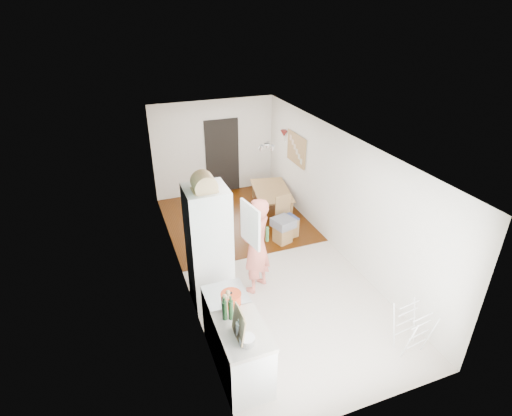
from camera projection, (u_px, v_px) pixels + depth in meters
room_shell at (264, 206)px, 7.46m from camera, size 3.20×7.00×2.50m
floor at (263, 261)px, 8.04m from camera, size 3.20×7.00×0.01m
wood_floor_overlay at (235, 219)px, 9.58m from camera, size 3.20×3.30×0.01m
sage_wall_panel at (206, 251)px, 5.03m from camera, size 0.02×3.00×1.30m
tile_splashback at (220, 322)px, 4.90m from camera, size 0.02×1.90×0.50m
doorway_recess at (222, 157)px, 10.53m from camera, size 0.90×0.04×2.00m
base_cabinet at (243, 357)px, 5.32m from camera, size 0.60×0.90×0.86m
worktop at (243, 332)px, 5.11m from camera, size 0.62×0.92×0.06m
range_cooker at (227, 319)px, 5.94m from camera, size 0.60×0.60×0.88m
cooker_top at (226, 295)px, 5.73m from camera, size 0.60×0.60×0.04m
fridge_housing at (209, 248)px, 6.50m from camera, size 0.66×0.66×2.15m
fridge_door at (250, 225)px, 6.22m from camera, size 0.14×0.56×0.70m
fridge_interior at (226, 219)px, 6.38m from camera, size 0.02×0.52×0.66m
pinboard at (297, 149)px, 9.40m from camera, size 0.03×0.90×0.70m
pinboard_frame at (296, 149)px, 9.39m from camera, size 0.00×0.94×0.74m
wall_sconce at (284, 133)px, 9.83m from camera, size 0.18×0.18×0.16m
person at (256, 238)px, 6.81m from camera, size 0.92×0.87×2.11m
dining_table at (272, 201)px, 9.94m from camera, size 0.95×1.40×0.45m
dining_chair at (287, 217)px, 8.70m from camera, size 0.45×0.45×0.92m
stool at (283, 234)px, 8.57m from camera, size 0.39×0.39×0.41m
grey_drape at (283, 223)px, 8.40m from camera, size 0.51×0.51×0.19m
drying_rack at (412, 330)px, 5.83m from camera, size 0.43×0.40×0.76m
bread_bin at (204, 184)px, 5.89m from camera, size 0.39×0.38×0.19m
red_casserole at (231, 298)px, 5.50m from camera, size 0.31×0.31×0.17m
steel_pan at (247, 340)px, 4.87m from camera, size 0.21×0.21×0.10m
held_bottle at (267, 234)px, 6.64m from camera, size 0.06×0.06×0.26m
bottle_a at (225, 311)px, 5.21m from camera, size 0.08×0.08×0.28m
bottle_b at (231, 310)px, 5.21m from camera, size 0.09×0.09×0.30m
bottle_c at (240, 330)px, 4.93m from camera, size 0.10×0.10×0.23m
pepper_mill_front at (225, 306)px, 5.31m from camera, size 0.08×0.08×0.24m
pepper_mill_back at (228, 301)px, 5.41m from camera, size 0.07×0.07×0.23m
chopping_boards at (239, 325)px, 4.88m from camera, size 0.05×0.31×0.42m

